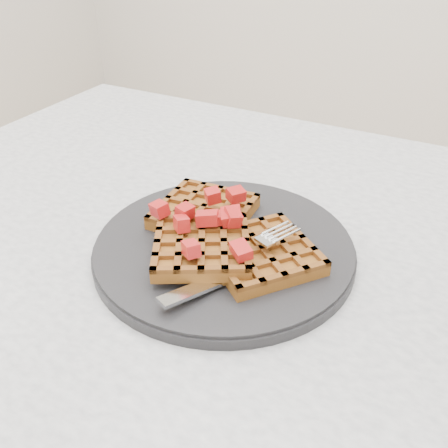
# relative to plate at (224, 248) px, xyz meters

# --- Properties ---
(table) EXTENTS (1.20, 0.80, 0.75)m
(table) POSITION_rel_plate_xyz_m (0.08, 0.02, -0.12)
(table) COLOR silver
(table) RESTS_ON ground
(plate) EXTENTS (0.29, 0.29, 0.02)m
(plate) POSITION_rel_plate_xyz_m (0.00, 0.00, 0.00)
(plate) COLOR black
(plate) RESTS_ON table
(waffles) EXTENTS (0.22, 0.20, 0.03)m
(waffles) POSITION_rel_plate_xyz_m (0.00, -0.00, 0.02)
(waffles) COLOR #90561E
(waffles) RESTS_ON plate
(strawberry_pile) EXTENTS (0.15, 0.15, 0.02)m
(strawberry_pile) POSITION_rel_plate_xyz_m (-0.00, 0.00, 0.05)
(strawberry_pile) COLOR #9B0507
(strawberry_pile) RESTS_ON waffles
(fork) EXTENTS (0.09, 0.17, 0.02)m
(fork) POSITION_rel_plate_xyz_m (0.04, -0.04, 0.02)
(fork) COLOR silver
(fork) RESTS_ON plate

